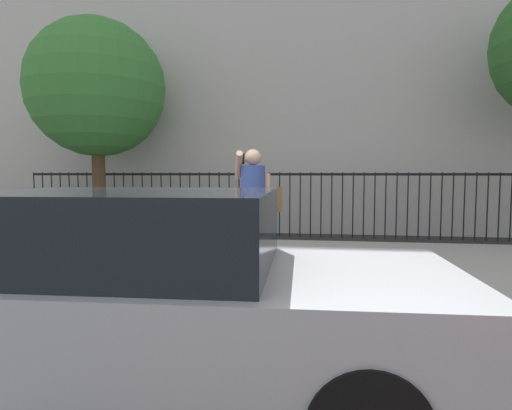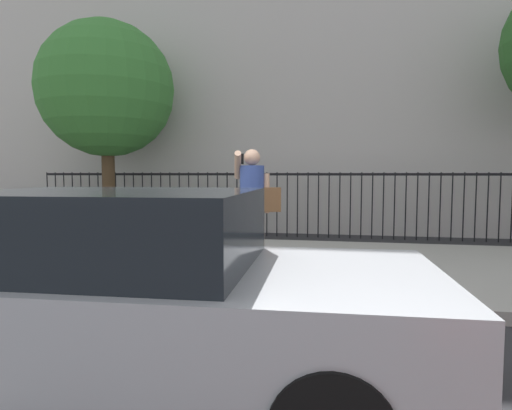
{
  "view_description": "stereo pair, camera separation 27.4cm",
  "coord_description": "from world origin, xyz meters",
  "views": [
    {
      "loc": [
        1.59,
        -4.81,
        1.57
      ],
      "look_at": [
        0.68,
        1.49,
        1.11
      ],
      "focal_mm": 30.43,
      "sensor_mm": 36.0,
      "label": 1
    },
    {
      "loc": [
        1.86,
        -4.76,
        1.57
      ],
      "look_at": [
        0.68,
        1.49,
        1.11
      ],
      "focal_mm": 30.43,
      "sensor_mm": 36.0,
      "label": 2
    }
  ],
  "objects": [
    {
      "name": "parked_hatchback",
      "position": [
        0.42,
        -1.89,
        0.7
      ],
      "size": [
        4.26,
        1.98,
        1.45
      ],
      "color": "#ADAFB5",
      "rests_on": "ground"
    },
    {
      "name": "street_tree_near",
      "position": [
        -3.62,
        4.94,
        3.57
      ],
      "size": [
        3.22,
        3.22,
        5.19
      ],
      "color": "#4C3823",
      "rests_on": "ground"
    },
    {
      "name": "ground_plane",
      "position": [
        0.0,
        0.0,
        0.0
      ],
      "size": [
        60.0,
        60.0,
        0.0
      ],
      "primitive_type": "plane",
      "color": "#28282B"
    },
    {
      "name": "iron_fence",
      "position": [
        0.0,
        5.9,
        1.02
      ],
      "size": [
        12.03,
        0.04,
        1.6
      ],
      "color": "black",
      "rests_on": "ground"
    },
    {
      "name": "building_facade",
      "position": [
        0.0,
        8.5,
        6.41
      ],
      "size": [
        28.0,
        4.0,
        12.82
      ],
      "primitive_type": "cube",
      "color": "#BCB7B2",
      "rests_on": "ground"
    },
    {
      "name": "sidewalk",
      "position": [
        0.0,
        2.2,
        0.07
      ],
      "size": [
        28.0,
        4.4,
        0.15
      ],
      "primitive_type": "cube",
      "color": "#9E9B93",
      "rests_on": "ground"
    },
    {
      "name": "pedestrian_on_phone",
      "position": [
        0.7,
        1.2,
        1.18
      ],
      "size": [
        0.71,
        0.52,
        1.76
      ],
      "color": "tan",
      "rests_on": "sidewalk"
    },
    {
      "name": "street_bench",
      "position": [
        -4.64,
        3.41,
        0.65
      ],
      "size": [
        1.6,
        0.45,
        0.95
      ],
      "color": "brown",
      "rests_on": "sidewalk"
    }
  ]
}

